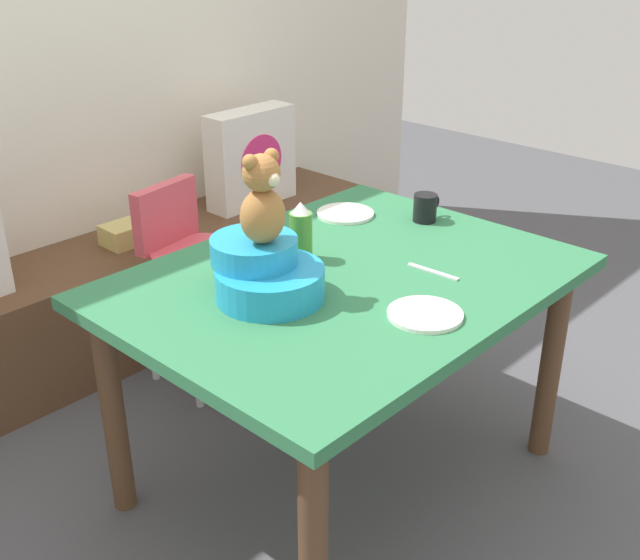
{
  "coord_description": "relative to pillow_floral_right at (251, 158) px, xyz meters",
  "views": [
    {
      "loc": [
        -1.54,
        -1.33,
        1.7
      ],
      "look_at": [
        0.0,
        0.1,
        0.69
      ],
      "focal_mm": 43.22,
      "sensor_mm": 36.0,
      "label": 1
    }
  ],
  "objects": [
    {
      "name": "dinner_plate_far",
      "position": [
        -0.38,
        -0.91,
        0.07
      ],
      "size": [
        0.2,
        0.2,
        0.01
      ],
      "primitive_type": "cylinder",
      "color": "white",
      "rests_on": "dining_table"
    },
    {
      "name": "dining_table",
      "position": [
        -0.75,
        -1.23,
        -0.04
      ],
      "size": [
        1.32,
        1.0,
        0.74
      ],
      "color": "#2D7247",
      "rests_on": "ground_plane"
    },
    {
      "name": "pillow_floral_right",
      "position": [
        0.0,
        0.0,
        0.0
      ],
      "size": [
        0.44,
        0.15,
        0.44
      ],
      "color": "white",
      "rests_on": "window_bench"
    },
    {
      "name": "ketchup_bottle",
      "position": [
        -0.76,
        -1.06,
        0.15
      ],
      "size": [
        0.07,
        0.07,
        0.18
      ],
      "color": "#4C8C33",
      "rests_on": "dining_table"
    },
    {
      "name": "teddy_bear",
      "position": [
        -1.0,
        -1.16,
        0.34
      ],
      "size": [
        0.13,
        0.12,
        0.25
      ],
      "color": "#A56D38",
      "rests_on": "infant_seat_teal"
    },
    {
      "name": "table_fork",
      "position": [
        -0.56,
        -1.41,
        0.06
      ],
      "size": [
        0.02,
        0.17,
        0.01
      ],
      "primitive_type": "cube",
      "rotation": [
        0.0,
        0.0,
        0.05
      ],
      "color": "silver",
      "rests_on": "dining_table"
    },
    {
      "name": "infant_seat_teal",
      "position": [
        -1.0,
        -1.16,
        0.13
      ],
      "size": [
        0.3,
        0.33,
        0.16
      ],
      "color": "#2196CD",
      "rests_on": "dining_table"
    },
    {
      "name": "dinner_plate_near",
      "position": [
        -0.8,
        -1.55,
        0.07
      ],
      "size": [
        0.2,
        0.2,
        0.01
      ],
      "primitive_type": "cylinder",
      "color": "white",
      "rests_on": "dining_table"
    },
    {
      "name": "highchair",
      "position": [
        -0.68,
        -0.42,
        -0.16
      ],
      "size": [
        0.37,
        0.49,
        0.79
      ],
      "color": "#D84C59",
      "rests_on": "ground_plane"
    },
    {
      "name": "window_bench",
      "position": [
        -0.75,
        0.02,
        -0.45
      ],
      "size": [
        2.6,
        0.44,
        0.46
      ],
      "primitive_type": "cube",
      "color": "brown",
      "rests_on": "ground_plane"
    },
    {
      "name": "coffee_mug",
      "position": [
        -0.23,
        -1.14,
        0.11
      ],
      "size": [
        0.12,
        0.08,
        0.09
      ],
      "color": "black",
      "rests_on": "dining_table"
    },
    {
      "name": "book_stack",
      "position": [
        -0.68,
        0.02,
        -0.18
      ],
      "size": [
        0.2,
        0.14,
        0.08
      ],
      "primitive_type": "cube",
      "color": "tan",
      "rests_on": "window_bench"
    },
    {
      "name": "back_wall",
      "position": [
        -0.75,
        0.29,
        0.62
      ],
      "size": [
        4.4,
        0.1,
        2.6
      ],
      "primitive_type": "cube",
      "color": "silver",
      "rests_on": "ground_plane"
    },
    {
      "name": "ground_plane",
      "position": [
        -0.75,
        -1.23,
        -0.68
      ],
      "size": [
        8.0,
        8.0,
        0.0
      ],
      "primitive_type": "plane",
      "color": "#4C4C51"
    }
  ]
}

